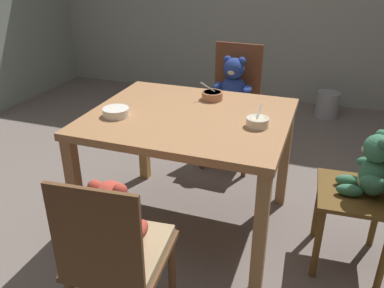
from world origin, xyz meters
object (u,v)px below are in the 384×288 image
object	(u,v)px
dining_table	(189,130)
metal_pail	(327,105)
porridge_bowl_cream_near_right	(257,122)
porridge_bowl_terracotta_far_center	(212,95)
porridge_bowl_white_near_left	(116,112)
teddy_chair_near_front	(116,242)
teddy_chair_near_right	(371,179)
teddy_chair_far_center	(232,96)

from	to	relation	value
dining_table	metal_pail	bearing A→B (deg)	71.39
porridge_bowl_cream_near_right	porridge_bowl_terracotta_far_center	distance (m)	0.47
dining_table	metal_pail	size ratio (longest dim) A/B	4.22
porridge_bowl_white_near_left	metal_pail	size ratio (longest dim) A/B	0.55
porridge_bowl_cream_near_right	dining_table	bearing A→B (deg)	173.66
teddy_chair_near_front	porridge_bowl_terracotta_far_center	world-z (taller)	teddy_chair_near_front
teddy_chair_near_right	porridge_bowl_terracotta_far_center	world-z (taller)	teddy_chair_near_right
porridge_bowl_cream_near_right	teddy_chair_near_front	bearing A→B (deg)	-114.14
teddy_chair_far_center	porridge_bowl_cream_near_right	bearing A→B (deg)	23.67
teddy_chair_far_center	metal_pail	distance (m)	1.51
porridge_bowl_white_near_left	porridge_bowl_terracotta_far_center	xyz separation A→B (m)	(0.42, 0.43, 0.00)
teddy_chair_far_center	metal_pail	xyz separation A→B (m)	(0.69, 1.27, -0.43)
porridge_bowl_white_near_left	metal_pail	world-z (taller)	porridge_bowl_white_near_left
dining_table	teddy_chair_near_right	bearing A→B (deg)	-1.70
dining_table	porridge_bowl_terracotta_far_center	xyz separation A→B (m)	(0.05, 0.28, 0.12)
porridge_bowl_cream_near_right	porridge_bowl_terracotta_far_center	bearing A→B (deg)	136.53
dining_table	porridge_bowl_cream_near_right	size ratio (longest dim) A/B	8.80
porridge_bowl_terracotta_far_center	porridge_bowl_cream_near_right	bearing A→B (deg)	-43.47
teddy_chair_near_right	porridge_bowl_white_near_left	xyz separation A→B (m)	(-1.34, -0.13, 0.23)
teddy_chair_near_right	porridge_bowl_white_near_left	distance (m)	1.36
porridge_bowl_terracotta_far_center	metal_pail	distance (m)	2.09
teddy_chair_near_right	porridge_bowl_terracotta_far_center	xyz separation A→B (m)	(-0.92, 0.31, 0.23)
teddy_chair_near_right	dining_table	bearing A→B (deg)	-5.01
teddy_chair_near_right	porridge_bowl_cream_near_right	world-z (taller)	teddy_chair_near_right
teddy_chair_near_front	teddy_chair_far_center	xyz separation A→B (m)	(0.02, 1.75, 0.03)
teddy_chair_near_front	porridge_bowl_cream_near_right	bearing A→B (deg)	-29.20
teddy_chair_near_right	metal_pail	size ratio (longest dim) A/B	3.42
dining_table	teddy_chair_far_center	size ratio (longest dim) A/B	1.18
teddy_chair_far_center	porridge_bowl_white_near_left	xyz separation A→B (m)	(-0.40, -1.03, 0.20)
teddy_chair_far_center	porridge_bowl_white_near_left	size ratio (longest dim) A/B	6.45
teddy_chair_near_front	porridge_bowl_cream_near_right	world-z (taller)	teddy_chair_near_front
teddy_chair_far_center	metal_pail	world-z (taller)	teddy_chair_far_center
teddy_chair_near_right	porridge_bowl_white_near_left	bearing A→B (deg)	2.07
dining_table	porridge_bowl_white_near_left	size ratio (longest dim) A/B	7.60
teddy_chair_near_front	metal_pail	distance (m)	3.14
teddy_chair_far_center	metal_pail	bearing A→B (deg)	153.95
porridge_bowl_cream_near_right	metal_pail	size ratio (longest dim) A/B	0.48
porridge_bowl_cream_near_right	porridge_bowl_white_near_left	bearing A→B (deg)	-171.58
dining_table	metal_pail	world-z (taller)	dining_table
dining_table	porridge_bowl_terracotta_far_center	bearing A→B (deg)	79.93
teddy_chair_near_right	porridge_bowl_cream_near_right	bearing A→B (deg)	-1.91
teddy_chair_far_center	metal_pail	size ratio (longest dim) A/B	3.58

